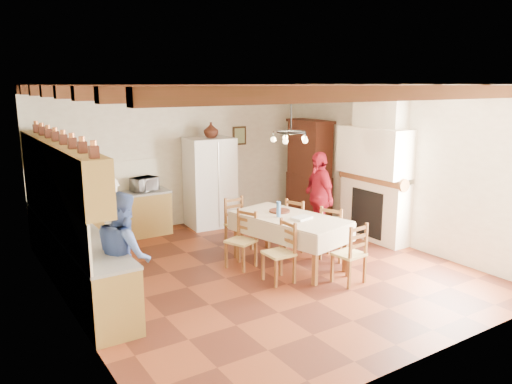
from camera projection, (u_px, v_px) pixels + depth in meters
floor at (261, 270)px, 8.24m from camera, size 6.00×6.50×0.02m
ceiling at (261, 84)px, 7.60m from camera, size 6.00×6.50×0.02m
wall_back at (176, 156)px, 10.59m from camera, size 6.00×0.02×3.00m
wall_front at (432, 230)px, 5.25m from camera, size 6.00×0.02×3.00m
wall_left at (63, 205)px, 6.32m from camera, size 0.02×6.50×3.00m
wall_right at (392, 164)px, 9.52m from camera, size 0.02×6.50×3.00m
ceiling_beams at (261, 90)px, 7.62m from camera, size 6.00×6.30×0.16m
lower_cabinets_left at (75, 257)px, 7.57m from camera, size 0.60×4.30×0.86m
lower_cabinets_back at (112, 218)px, 9.74m from camera, size 2.30×0.60×0.86m
countertop_left at (72, 229)px, 7.48m from camera, size 0.62×4.30×0.04m
countertop_back at (110, 196)px, 9.65m from camera, size 2.34×0.62×0.04m
backsplash_left at (50, 211)px, 7.26m from camera, size 0.03×4.30×0.60m
backsplash_back at (105, 178)px, 9.81m from camera, size 2.30×0.03×0.60m
upper_cabinets at (58, 166)px, 7.20m from camera, size 0.35×4.20×0.70m
fireplace at (373, 169)px, 9.55m from camera, size 0.56×1.60×2.80m
wall_picture at (239, 136)px, 11.32m from camera, size 0.34×0.03×0.42m
refrigerator at (210, 182)px, 10.63m from camera, size 1.01×0.86×1.90m
hutch at (309, 169)px, 11.25m from camera, size 0.63×1.27×2.22m
dining_table at (289, 221)px, 8.32m from camera, size 1.39×2.11×0.85m
chandelier at (291, 132)px, 8.00m from camera, size 0.47×0.47×0.03m
chair_left_near at (279, 252)px, 7.65m from camera, size 0.41×0.43×0.96m
chair_left_far at (241, 240)px, 8.24m from camera, size 0.52×0.54×0.96m
chair_right_near at (334, 232)px, 8.66m from camera, size 0.54×0.55×0.96m
chair_right_far at (299, 223)px, 9.21m from camera, size 0.51×0.52×0.96m
chair_end_near at (349, 253)px, 7.62m from camera, size 0.46×0.44×0.96m
chair_end_far at (239, 224)px, 9.18m from camera, size 0.43×0.42×0.96m
person_man at (113, 234)px, 7.24m from camera, size 0.54×0.70×1.74m
person_woman_blue at (124, 255)px, 6.47m from camera, size 0.65×0.83×1.67m
person_woman_red at (319, 197)px, 9.61m from camera, size 0.66×1.10×1.75m
microwave at (145, 184)px, 9.99m from camera, size 0.58×0.48×0.28m
fridge_vase at (211, 130)px, 10.42m from camera, size 0.37×0.37×0.32m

